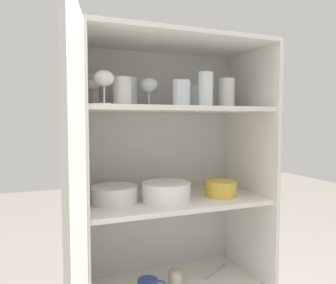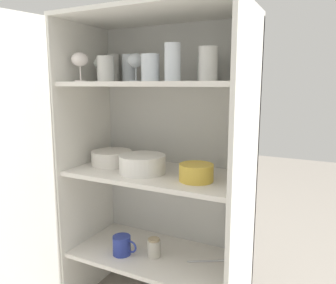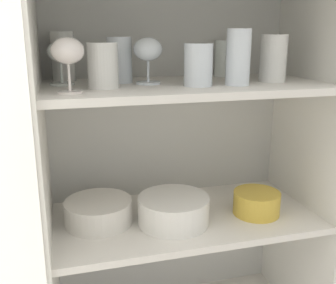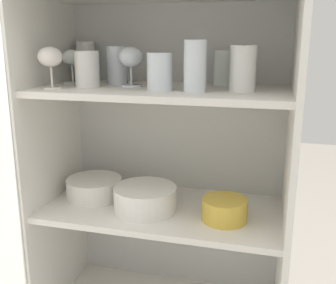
{
  "view_description": "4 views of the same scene",
  "coord_description": "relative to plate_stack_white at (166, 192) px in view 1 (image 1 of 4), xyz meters",
  "views": [
    {
      "loc": [
        -0.54,
        -1.13,
        1.04
      ],
      "look_at": [
        -0.02,
        0.22,
        0.94
      ],
      "focal_mm": 35.0,
      "sensor_mm": 36.0,
      "label": 1
    },
    {
      "loc": [
        0.7,
        -1.06,
        1.09
      ],
      "look_at": [
        0.04,
        0.24,
        0.83
      ],
      "focal_mm": 35.0,
      "sensor_mm": 36.0,
      "label": 2
    },
    {
      "loc": [
        -0.34,
        -0.85,
        1.23
      ],
      "look_at": [
        -0.04,
        0.25,
        0.92
      ],
      "focal_mm": 42.0,
      "sensor_mm": 36.0,
      "label": 3
    },
    {
      "loc": [
        0.34,
        -0.99,
        1.24
      ],
      "look_at": [
        0.02,
        0.18,
        0.93
      ],
      "focal_mm": 42.0,
      "sensor_mm": 36.0,
      "label": 4
    }
  ],
  "objects": [
    {
      "name": "serving_bowl_small",
      "position": [
        0.26,
        -0.01,
        -0.0
      ],
      "size": [
        0.14,
        0.14,
        0.07
      ],
      "color": "gold",
      "rests_on": "shelf_board_middle"
    },
    {
      "name": "storage_jar",
      "position": [
        0.05,
        0.01,
        -0.4
      ],
      "size": [
        0.06,
        0.06,
        0.09
      ],
      "color": "beige",
      "rests_on": "shelf_board_lower"
    },
    {
      "name": "wine_glass_2",
      "position": [
        -0.27,
        -0.07,
        0.45
      ],
      "size": [
        0.08,
        0.08,
        0.13
      ],
      "color": "silver",
      "rests_on": "shelf_board_upper"
    },
    {
      "name": "tumbler_glass_2",
      "position": [
        0.22,
        0.18,
        0.42
      ],
      "size": [
        0.07,
        0.07,
        0.11
      ],
      "color": "white",
      "rests_on": "shelf_board_upper"
    },
    {
      "name": "shelf_board_upper",
      "position": [
        0.05,
        0.04,
        0.35
      ],
      "size": [
        0.78,
        0.39,
        0.02
      ],
      "primitive_type": "cube",
      "color": "silver"
    },
    {
      "name": "shelf_board_middle",
      "position": [
        0.05,
        0.04,
        -0.05
      ],
      "size": [
        0.78,
        0.39,
        0.02
      ],
      "primitive_type": "cube",
      "color": "silver"
    },
    {
      "name": "tumbler_glass_6",
      "position": [
        -0.28,
        0.18,
        0.43
      ],
      "size": [
        0.07,
        0.07,
        0.14
      ],
      "color": "white",
      "rests_on": "shelf_board_upper"
    },
    {
      "name": "wine_glass_0",
      "position": [
        -0.06,
        0.05,
        0.45
      ],
      "size": [
        0.08,
        0.08,
        0.12
      ],
      "color": "white",
      "rests_on": "shelf_board_upper"
    },
    {
      "name": "cupboard_door",
      "position": [
        -0.41,
        -0.37,
        -0.05
      ],
      "size": [
        0.1,
        0.4,
        1.37
      ],
      "color": "silver",
      "rests_on": "ground_plane"
    },
    {
      "name": "cupboard_top_panel",
      "position": [
        0.05,
        0.04,
        0.64
      ],
      "size": [
        0.82,
        0.43,
        0.02
      ],
      "primitive_type": "cube",
      "color": "white",
      "rests_on": "cupboard_side_left"
    },
    {
      "name": "tumbler_glass_4",
      "position": [
        -0.19,
        -0.0,
        0.42
      ],
      "size": [
        0.08,
        0.08,
        0.11
      ],
      "color": "white",
      "rests_on": "shelf_board_upper"
    },
    {
      "name": "plate_stack_white",
      "position": [
        0.0,
        0.0,
        0.0
      ],
      "size": [
        0.21,
        0.21,
        0.08
      ],
      "color": "white",
      "rests_on": "shelf_board_middle"
    },
    {
      "name": "mixing_bowl_large",
      "position": [
        -0.21,
        0.06,
        -0.0
      ],
      "size": [
        0.2,
        0.2,
        0.07
      ],
      "color": "silver",
      "rests_on": "shelf_board_middle"
    },
    {
      "name": "cupboard_side_right",
      "position": [
        0.45,
        0.04,
        -0.05
      ],
      "size": [
        0.02,
        0.43,
        1.37
      ],
      "primitive_type": "cube",
      "color": "white",
      "rests_on": "ground_plane"
    },
    {
      "name": "serving_spoon",
      "position": [
        0.31,
        0.09,
        -0.44
      ],
      "size": [
        0.18,
        0.11,
        0.01
      ],
      "color": "silver",
      "rests_on": "shelf_board_lower"
    },
    {
      "name": "tumbler_glass_1",
      "position": [
        0.3,
        0.01,
        0.43
      ],
      "size": [
        0.08,
        0.08,
        0.13
      ],
      "color": "white",
      "rests_on": "shelf_board_upper"
    },
    {
      "name": "wine_glass_1",
      "position": [
        -0.29,
        0.09,
        0.44
      ],
      "size": [
        0.07,
        0.07,
        0.11
      ],
      "color": "white",
      "rests_on": "shelf_board_upper"
    },
    {
      "name": "cupboard_side_left",
      "position": [
        -0.35,
        0.04,
        -0.05
      ],
      "size": [
        0.02,
        0.43,
        1.37
      ],
      "primitive_type": "cube",
      "color": "white",
      "rests_on": "ground_plane"
    },
    {
      "name": "tumbler_glass_5",
      "position": [
        0.17,
        -0.03,
        0.44
      ],
      "size": [
        0.07,
        0.07,
        0.15
      ],
      "color": "white",
      "rests_on": "shelf_board_upper"
    },
    {
      "name": "cupboard_back_panel",
      "position": [
        0.05,
        0.24,
        -0.05
      ],
      "size": [
        0.82,
        0.02,
        1.37
      ],
      "primitive_type": "cube",
      "color": "silver",
      "rests_on": "ground_plane"
    },
    {
      "name": "tumbler_glass_0",
      "position": [
        -0.13,
        0.11,
        0.43
      ],
      "size": [
        0.07,
        0.07,
        0.13
      ],
      "color": "white",
      "rests_on": "shelf_board_upper"
    },
    {
      "name": "tumbler_glass_3",
      "position": [
        0.06,
        -0.02,
        0.42
      ],
      "size": [
        0.08,
        0.08,
        0.11
      ],
      "color": "white",
      "rests_on": "shelf_board_upper"
    }
  ]
}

